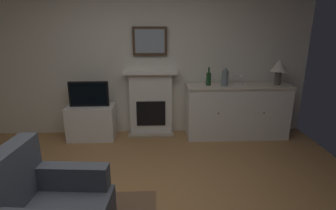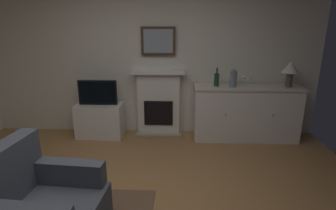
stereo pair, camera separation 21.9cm
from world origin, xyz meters
name	(u,v)px [view 1 (the left image)]	position (x,y,z in m)	size (l,w,h in m)	color
wall_rear	(142,57)	(0.00, 2.36, 1.31)	(5.55, 0.06, 2.62)	silver
fireplace_unit	(151,103)	(0.13, 2.23, 0.55)	(0.87, 0.30, 1.10)	white
framed_picture	(150,41)	(0.13, 2.28, 1.56)	(0.55, 0.04, 0.45)	#473323
sideboard_cabinet	(237,111)	(1.55, 2.06, 0.44)	(1.68, 0.49, 0.88)	white
table_lamp	(279,67)	(2.18, 2.06, 1.16)	(0.26, 0.26, 0.40)	#4C4742
wine_bottle	(209,79)	(1.06, 2.06, 0.99)	(0.08, 0.08, 0.29)	#193F1E
wine_glass_left	(235,78)	(1.47, 2.01, 1.00)	(0.07, 0.07, 0.16)	silver
wine_glass_center	(242,78)	(1.58, 2.03, 1.00)	(0.07, 0.07, 0.16)	silver
vase_decorative	(225,77)	(1.31, 2.01, 1.02)	(0.11, 0.11, 0.28)	slate
tv_cabinet	(92,122)	(-0.84, 2.07, 0.28)	(0.75, 0.42, 0.56)	white
tv_set	(89,94)	(-0.84, 2.05, 0.76)	(0.62, 0.07, 0.40)	black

